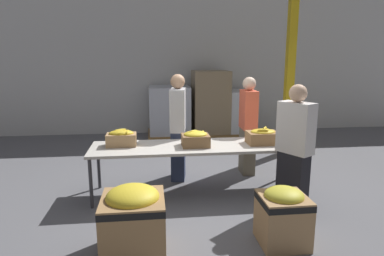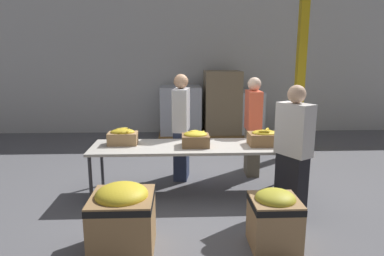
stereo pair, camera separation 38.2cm
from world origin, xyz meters
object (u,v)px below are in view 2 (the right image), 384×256
at_px(sorting_table, 194,148).
at_px(pallet_stack_1, 243,114).
at_px(donation_bin_1, 274,217).
at_px(pallet_stack_0, 222,105).
at_px(banana_box_1, 195,138).
at_px(volunteer_0, 253,127).
at_px(donation_bin_0, 123,216).
at_px(pallet_stack_2, 181,112).
at_px(banana_box_2, 264,138).
at_px(support_pillar, 301,59).
at_px(volunteer_1, 293,152).
at_px(banana_box_0, 123,137).
at_px(volunteer_2, 181,128).

bearing_deg(sorting_table, pallet_stack_1, 68.80).
xyz_separation_m(donation_bin_1, pallet_stack_0, (0.09, 5.23, 0.49)).
bearing_deg(banana_box_1, volunteer_0, 39.18).
relative_size(donation_bin_0, pallet_stack_0, 0.44).
bearing_deg(pallet_stack_2, donation_bin_0, -97.24).
distance_m(banana_box_2, volunteer_0, 0.83).
relative_size(volunteer_0, donation_bin_0, 2.27).
height_order(donation_bin_1, pallet_stack_2, pallet_stack_2).
xyz_separation_m(banana_box_1, support_pillar, (2.23, 2.00, 1.13)).
distance_m(volunteer_1, pallet_stack_1, 4.49).
relative_size(banana_box_2, volunteer_1, 0.27).
xyz_separation_m(banana_box_0, banana_box_2, (2.13, -0.13, -0.01)).
height_order(volunteer_1, volunteer_2, volunteer_2).
height_order(donation_bin_1, support_pillar, support_pillar).
height_order(sorting_table, pallet_stack_0, pallet_stack_0).
xyz_separation_m(donation_bin_0, donation_bin_1, (1.64, 0.00, -0.05)).
xyz_separation_m(banana_box_0, volunteer_2, (0.89, 0.56, 0.01)).
xyz_separation_m(volunteer_1, donation_bin_0, (-2.08, -0.80, -0.46)).
distance_m(banana_box_2, donation_bin_1, 1.64).
bearing_deg(support_pillar, banana_box_2, -121.16).
xyz_separation_m(banana_box_2, volunteer_2, (-1.24, 0.69, 0.01)).
height_order(donation_bin_0, pallet_stack_0, pallet_stack_0).
relative_size(volunteer_0, donation_bin_1, 2.60).
distance_m(volunteer_2, pallet_stack_2, 3.05).
distance_m(volunteer_1, volunteer_2, 2.02).
height_order(banana_box_0, pallet_stack_1, pallet_stack_1).
distance_m(volunteer_0, volunteer_2, 1.25).
distance_m(volunteer_1, donation_bin_1, 1.04).
relative_size(sorting_table, banana_box_1, 7.66).
height_order(banana_box_1, volunteer_1, volunteer_1).
xyz_separation_m(volunteer_0, pallet_stack_2, (-1.23, 2.90, -0.21)).
bearing_deg(banana_box_2, pallet_stack_2, 108.13).
xyz_separation_m(donation_bin_1, support_pillar, (1.45, 3.52, 1.65)).
bearing_deg(pallet_stack_0, sorting_table, -103.53).
bearing_deg(banana_box_2, donation_bin_0, -140.89).
height_order(banana_box_1, volunteer_0, volunteer_0).
xyz_separation_m(volunteer_1, pallet_stack_0, (-0.36, 4.43, -0.01)).
height_order(donation_bin_0, support_pillar, support_pillar).
height_order(banana_box_2, pallet_stack_2, pallet_stack_2).
bearing_deg(donation_bin_1, banana_box_2, 80.67).
bearing_deg(banana_box_1, banana_box_2, 1.06).
xyz_separation_m(donation_bin_1, pallet_stack_2, (-0.97, 5.27, 0.30)).
bearing_deg(donation_bin_1, donation_bin_0, -180.00).
relative_size(banana_box_0, banana_box_1, 1.09).
height_order(sorting_table, volunteer_0, volunteer_0).
bearing_deg(support_pillar, pallet_stack_0, 128.47).
distance_m(banana_box_1, pallet_stack_2, 3.76).
bearing_deg(pallet_stack_2, volunteer_0, -67.05).
relative_size(sorting_table, pallet_stack_2, 2.33).
bearing_deg(sorting_table, volunteer_0, 37.35).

